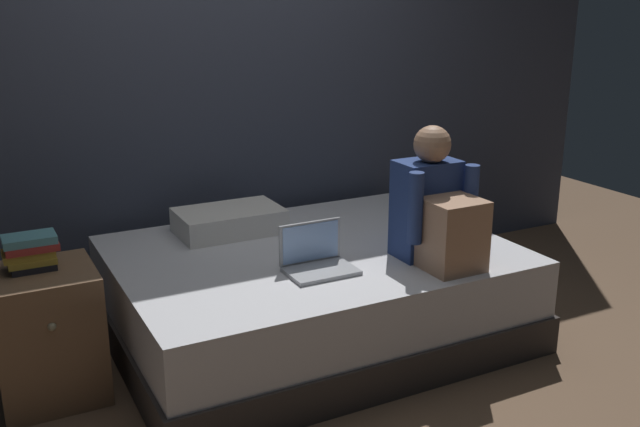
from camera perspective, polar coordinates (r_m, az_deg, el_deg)
The scene contains 8 objects.
ground_plane at distance 3.54m, azimuth -1.32°, elevation -12.16°, with size 8.00×8.00×0.00m, color brown.
wall_back at distance 4.22m, azimuth -8.81°, elevation 11.67°, with size 5.60×0.10×2.70m, color #383D4C.
bed at distance 3.76m, azimuth -0.63°, elevation -6.32°, with size 2.00×1.50×0.48m.
nightstand at distance 3.41m, azimuth -20.81°, elevation -8.96°, with size 0.44×0.46×0.59m.
person_sitting at distance 3.48m, azimuth 9.26°, elevation 0.19°, with size 0.39×0.44×0.66m.
laptop at distance 3.37m, azimuth -0.27°, elevation -3.65°, with size 0.32×0.23×0.22m.
pillow at distance 3.94m, azimuth -7.22°, elevation -0.57°, with size 0.56×0.36×0.13m, color silver.
book_stack at distance 3.31m, azimuth -22.01°, elevation -2.84°, with size 0.23×0.15×0.15m.
Camera 1 is at (-1.36, -2.78, 1.72)m, focal length 40.27 mm.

